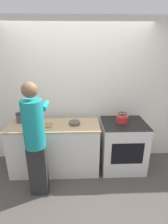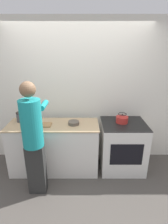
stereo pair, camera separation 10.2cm
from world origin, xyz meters
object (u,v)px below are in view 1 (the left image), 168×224
at_px(kettle, 122,118).
at_px(canister_jar, 20,118).
at_px(person, 35,137).
at_px(knife, 35,125).
at_px(oven, 122,145).
at_px(cutting_board, 39,125).
at_px(bowl_prep, 74,123).

distance_m(kettle, canister_jar, 1.75).
height_order(person, knife, person).
xyz_separation_m(oven, cutting_board, (-1.43, -0.10, 0.46)).
bearing_deg(canister_jar, person, -58.56).
bearing_deg(person, oven, 22.54).
height_order(oven, knife, knife).
bearing_deg(canister_jar, kettle, -0.89).
height_order(oven, cutting_board, cutting_board).
height_order(kettle, canister_jar, canister_jar).
height_order(cutting_board, canister_jar, canister_jar).
relative_size(oven, canister_jar, 5.22).
xyz_separation_m(cutting_board, canister_jar, (-0.36, 0.16, 0.08)).
bearing_deg(person, cutting_board, 94.16).
height_order(oven, bowl_prep, bowl_prep).
height_order(knife, canister_jar, canister_jar).
distance_m(person, kettle, 1.49).
bearing_deg(oven, person, -157.46).
relative_size(person, bowl_prep, 9.29).
bearing_deg(knife, person, -106.58).
bearing_deg(cutting_board, oven, 3.84).
distance_m(knife, canister_jar, 0.35).
bearing_deg(kettle, bowl_prep, -173.35).
bearing_deg(kettle, knife, -173.87).
bearing_deg(canister_jar, oven, -2.03).
relative_size(bowl_prep, canister_jar, 1.09).
xyz_separation_m(oven, person, (-1.39, -0.58, 0.50)).
xyz_separation_m(person, bowl_prep, (0.53, 0.52, -0.03)).
xyz_separation_m(oven, kettle, (-0.03, 0.04, 0.51)).
relative_size(oven, person, 0.52).
distance_m(cutting_board, kettle, 1.40).
bearing_deg(cutting_board, kettle, 5.40).
bearing_deg(canister_jar, cutting_board, -24.01).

